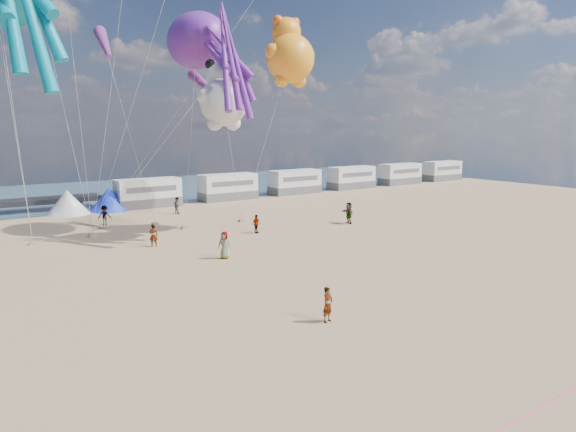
% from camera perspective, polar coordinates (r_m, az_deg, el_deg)
% --- Properties ---
extents(ground, '(120.00, 120.00, 0.00)m').
position_cam_1_polar(ground, '(19.49, 9.61, -15.87)').
color(ground, tan).
rests_on(ground, ground).
extents(water, '(120.00, 120.00, 0.00)m').
position_cam_1_polar(water, '(69.07, -24.14, 2.09)').
color(water, '#38576C').
rests_on(water, ground).
extents(motorhome_0, '(6.60, 2.50, 3.00)m').
position_cam_1_polar(motorhome_0, '(55.99, -15.29, 2.49)').
color(motorhome_0, silver).
rests_on(motorhome_0, ground).
extents(motorhome_1, '(6.60, 2.50, 3.00)m').
position_cam_1_polar(motorhome_1, '(59.80, -6.68, 3.23)').
color(motorhome_1, silver).
rests_on(motorhome_1, ground).
extents(motorhome_2, '(6.60, 2.50, 3.00)m').
position_cam_1_polar(motorhome_2, '(64.78, 0.76, 3.81)').
color(motorhome_2, silver).
rests_on(motorhome_2, ground).
extents(motorhome_3, '(6.60, 2.50, 3.00)m').
position_cam_1_polar(motorhome_3, '(70.70, 7.06, 4.25)').
color(motorhome_3, silver).
rests_on(motorhome_3, ground).
extents(motorhome_4, '(6.60, 2.50, 3.00)m').
position_cam_1_polar(motorhome_4, '(77.33, 12.34, 4.59)').
color(motorhome_4, silver).
rests_on(motorhome_4, ground).
extents(motorhome_5, '(6.60, 2.50, 3.00)m').
position_cam_1_polar(motorhome_5, '(84.51, 16.75, 4.83)').
color(motorhome_5, silver).
rests_on(motorhome_5, ground).
extents(tent_white, '(4.00, 4.00, 2.40)m').
position_cam_1_polar(tent_white, '(53.93, -23.29, 1.43)').
color(tent_white, white).
rests_on(tent_white, ground).
extents(tent_blue, '(4.00, 4.00, 2.40)m').
position_cam_1_polar(tent_blue, '(54.85, -19.21, 1.82)').
color(tent_blue, '#1933CC').
rests_on(tent_blue, ground).
extents(rope_line, '(34.00, 0.03, 0.03)m').
position_cam_1_polar(rope_line, '(16.75, 22.50, -21.08)').
color(rope_line, '#F2338C').
rests_on(rope_line, ground).
extents(standing_person, '(0.65, 0.51, 1.57)m').
position_cam_1_polar(standing_person, '(22.72, 4.45, -9.78)').
color(standing_person, tan).
rests_on(standing_person, ground).
extents(beachgoer_0, '(0.76, 0.76, 1.78)m').
position_cam_1_polar(beachgoer_0, '(33.33, -7.06, -3.22)').
color(beachgoer_0, '#7F6659').
rests_on(beachgoer_0, ground).
extents(beachgoer_1, '(0.74, 0.93, 1.66)m').
position_cam_1_polar(beachgoer_1, '(51.05, -12.21, 1.16)').
color(beachgoer_1, '#7F6659').
rests_on(beachgoer_1, ground).
extents(beachgoer_2, '(1.03, 0.94, 1.73)m').
position_cam_1_polar(beachgoer_2, '(46.78, -19.71, 0.05)').
color(beachgoer_2, '#7F6659').
rests_on(beachgoer_2, ground).
extents(beachgoer_3, '(1.10, 0.86, 1.49)m').
position_cam_1_polar(beachgoer_3, '(41.00, -3.56, -0.88)').
color(beachgoer_3, '#7F6659').
rests_on(beachgoer_3, ground).
extents(beachgoer_4, '(0.68, 1.17, 1.88)m').
position_cam_1_polar(beachgoer_4, '(45.20, 6.76, 0.34)').
color(beachgoer_4, '#7F6659').
rests_on(beachgoer_4, ground).
extents(beachgoer_5, '(1.56, 0.91, 1.61)m').
position_cam_1_polar(beachgoer_5, '(37.52, -14.72, -2.12)').
color(beachgoer_5, '#7F6659').
rests_on(beachgoer_5, ground).
extents(sandbag_a, '(0.50, 0.35, 0.22)m').
position_cam_1_polar(sandbag_a, '(41.33, -26.49, -2.74)').
color(sandbag_a, gray).
rests_on(sandbag_a, ground).
extents(sandbag_b, '(0.50, 0.35, 0.22)m').
position_cam_1_polar(sandbag_b, '(43.54, -11.40, -1.27)').
color(sandbag_b, gray).
rests_on(sandbag_b, ground).
extents(sandbag_c, '(0.50, 0.35, 0.22)m').
position_cam_1_polar(sandbag_c, '(46.03, -5.17, -0.51)').
color(sandbag_c, gray).
rests_on(sandbag_c, ground).
extents(sandbag_d, '(0.50, 0.35, 0.22)m').
position_cam_1_polar(sandbag_d, '(45.77, -14.56, -0.85)').
color(sandbag_d, gray).
rests_on(sandbag_d, ground).
extents(sandbag_e, '(0.50, 0.35, 0.22)m').
position_cam_1_polar(sandbag_e, '(42.50, -20.88, -2.01)').
color(sandbag_e, gray).
rests_on(sandbag_e, ground).
extents(kite_octopus_purple, '(7.05, 10.22, 10.75)m').
position_cam_1_polar(kite_octopus_purple, '(43.08, -10.09, 18.63)').
color(kite_octopus_purple, '#6A2596').
extents(kite_panda, '(4.44, 4.19, 6.13)m').
position_cam_1_polar(kite_panda, '(39.18, -7.17, 12.47)').
color(kite_panda, silver).
extents(kite_teddy_orange, '(5.21, 4.98, 6.56)m').
position_cam_1_polar(kite_teddy_orange, '(42.40, 0.26, 17.10)').
color(kite_teddy_orange, orange).
extents(windsock_left, '(3.88, 6.97, 7.13)m').
position_cam_1_polar(windsock_left, '(37.87, -29.38, 18.78)').
color(windsock_left, red).
extents(windsock_mid, '(1.99, 6.05, 5.97)m').
position_cam_1_polar(windsock_mid, '(43.09, -19.75, 17.59)').
color(windsock_mid, red).
extents(windsock_right, '(1.56, 4.91, 4.83)m').
position_cam_1_polar(windsock_right, '(44.09, -9.02, 13.99)').
color(windsock_right, red).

